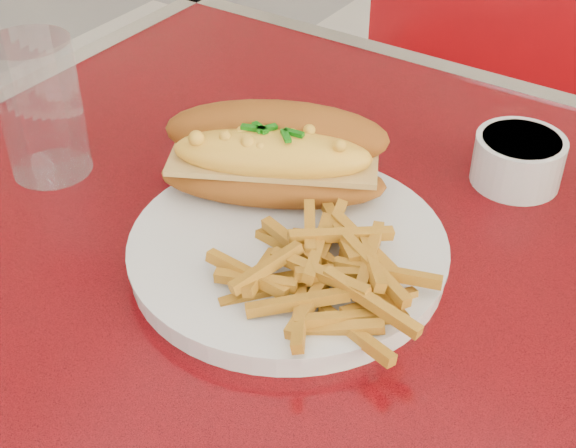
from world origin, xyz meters
The scene contains 8 objects.
diner_table centered at (0.00, 0.00, 0.61)m, with size 1.23×0.83×0.77m.
dinner_plate centered at (-0.15, -0.02, 0.78)m, with size 0.28×0.28×0.02m.
mac_hoagie centered at (-0.20, 0.03, 0.83)m, with size 0.23×0.19×0.09m.
fries_pile centered at (-0.09, -0.05, 0.81)m, with size 0.13×0.11×0.04m, color orange, non-canonical shape.
fork centered at (-0.08, -0.02, 0.79)m, with size 0.03×0.14×0.00m.
gravy_ramekin centered at (-0.03, 0.21, 0.80)m, with size 0.09×0.09×0.05m.
sauce_cup_left centered at (-0.33, 0.10, 0.79)m, with size 0.07×0.07×0.03m.
water_tumbler centered at (-0.43, -0.04, 0.84)m, with size 0.08×0.08×0.14m, color silver.
Camera 1 is at (0.15, -0.48, 1.23)m, focal length 50.00 mm.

